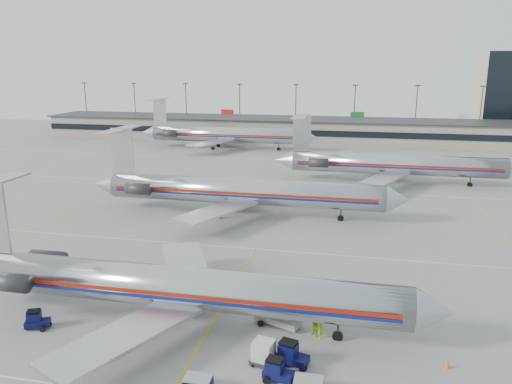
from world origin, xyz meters
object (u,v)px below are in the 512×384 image
(jet_foreground, at_px, (169,286))
(uld_container, at_px, (264,352))
(jet_second_row, at_px, (237,191))
(tug_center, at_px, (290,355))
(belt_loader, at_px, (279,318))

(jet_foreground, relative_size, uld_container, 21.75)
(jet_second_row, height_order, uld_container, jet_second_row)
(jet_foreground, bearing_deg, jet_second_row, 93.90)
(jet_foreground, distance_m, uld_container, 10.18)
(tug_center, relative_size, belt_loader, 0.55)
(uld_container, xyz_separation_m, belt_loader, (0.20, 5.78, -0.28))
(jet_foreground, height_order, tug_center, jet_foreground)
(jet_foreground, height_order, uld_container, jet_foreground)
(uld_container, bearing_deg, jet_foreground, 166.12)
(jet_foreground, xyz_separation_m, tug_center, (10.81, -4.15, -2.45))
(jet_foreground, bearing_deg, tug_center, -20.99)
(tug_center, bearing_deg, jet_foreground, 174.45)
(jet_foreground, height_order, jet_second_row, jet_second_row)
(jet_second_row, xyz_separation_m, uld_container, (11.02, -35.90, -2.61))
(belt_loader, bearing_deg, tug_center, -51.79)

